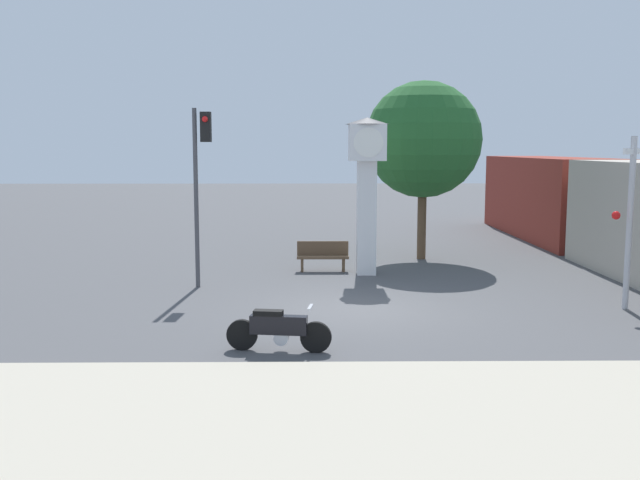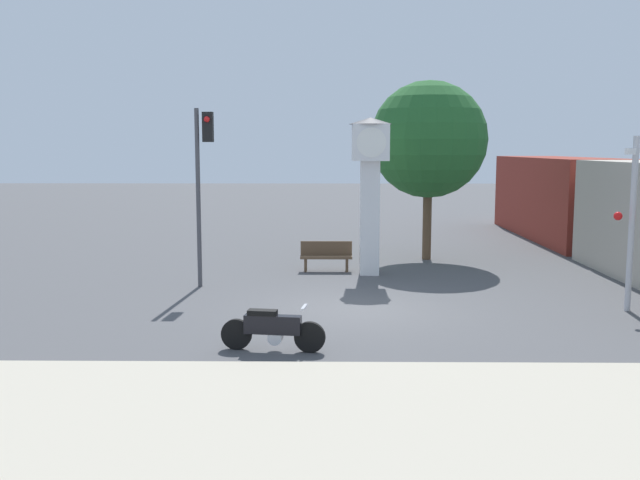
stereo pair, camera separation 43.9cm
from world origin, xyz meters
The scene contains 9 objects.
ground_plane centered at (0.00, 0.00, 0.00)m, with size 120.00×120.00×0.00m, color #4C4C4F.
sidewalk_strip centered at (0.00, -7.49, 0.05)m, with size 36.00×6.00×0.10m.
motorcycle centered at (-1.72, -3.49, 0.42)m, with size 1.99×0.48×0.88m.
clock_tower centered at (0.57, 4.74, 3.12)m, with size 1.29×1.29×4.69m.
freight_train centered at (9.09, 8.04, 1.70)m, with size 2.80×22.46×3.40m.
traffic_light centered at (-4.07, 2.76, 3.31)m, with size 0.50×0.35×4.86m.
railroad_crossing_signal centered at (6.36, -0.05, 2.22)m, with size 0.90×0.82×4.07m.
street_tree centered at (2.70, 7.71, 4.07)m, with size 3.93×3.93×6.05m.
bench centered at (-0.74, 5.30, 0.49)m, with size 1.60×0.44×0.92m.
Camera 2 is at (-0.66, -16.53, 3.80)m, focal length 40.00 mm.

